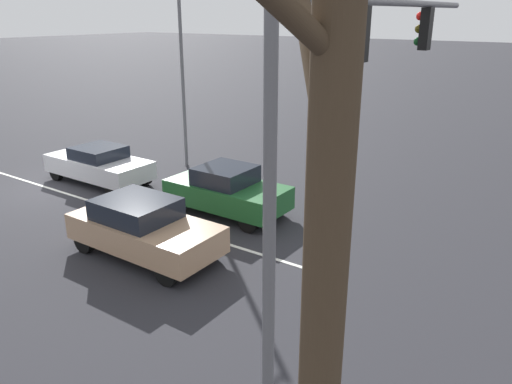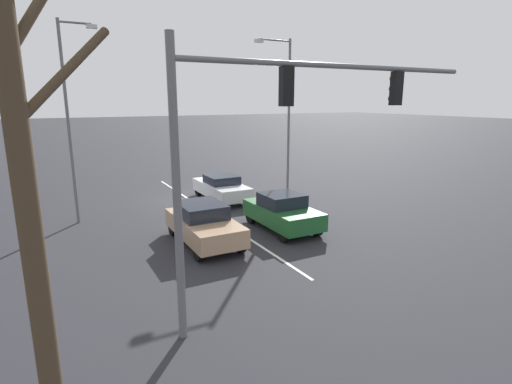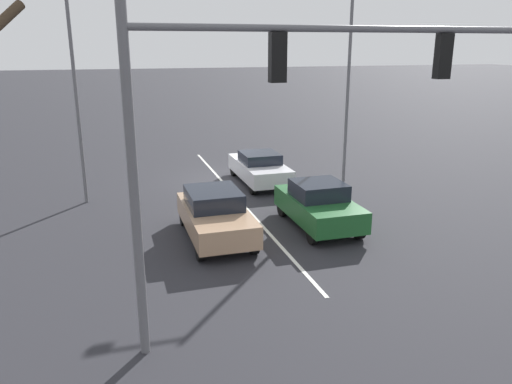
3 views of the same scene
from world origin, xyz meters
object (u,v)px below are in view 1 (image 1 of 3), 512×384
Objects in this scene: car_silver_leftlane_second at (99,164)px; bare_tree_near at (316,351)px; street_lamp_left_shoulder at (177,45)px; car_tan_midlane_front at (143,228)px; traffic_signal_gantry at (350,90)px; car_darkgreen_leftlane_front at (227,190)px.

bare_tree_near is at bearing 57.65° from car_silver_leftlane_second.
street_lamp_left_shoulder is at bearing -133.78° from bare_tree_near.
street_lamp_left_shoulder is at bearing -144.62° from car_tan_midlane_front.
car_silver_leftlane_second is at bearing -19.30° from street_lamp_left_shoulder.
traffic_signal_gantry is 6.00m from bare_tree_near.
bare_tree_near is (5.64, 8.19, 3.08)m from car_tan_midlane_front.
traffic_signal_gantry is at bearing 73.16° from car_silver_leftlane_second.
bare_tree_near is at bearing 46.22° from street_lamp_left_shoulder.
car_darkgreen_leftlane_front is 7.28m from street_lamp_left_shoulder.
bare_tree_near is at bearing 55.47° from car_tan_midlane_front.
traffic_signal_gantry reaches higher than car_silver_leftlane_second.
car_darkgreen_leftlane_front is at bearing 56.94° from street_lamp_left_shoulder.
street_lamp_left_shoulder is 18.20m from bare_tree_near.
car_silver_leftlane_second is (-3.44, -6.14, -0.08)m from car_tan_midlane_front.
car_darkgreen_leftlane_front reaches higher than car_tan_midlane_front.
bare_tree_near is at bearing 22.71° from traffic_signal_gantry.
traffic_signal_gantry reaches higher than car_darkgreen_leftlane_front.
bare_tree_near is at bearing 41.19° from car_darkgreen_leftlane_front.
traffic_signal_gantry is at bearing 56.39° from car_darkgreen_leftlane_front.
car_silver_leftlane_second is 13.32m from traffic_signal_gantry.
bare_tree_near reaches higher than traffic_signal_gantry.
bare_tree_near is (9.08, 14.34, 3.16)m from car_silver_leftlane_second.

